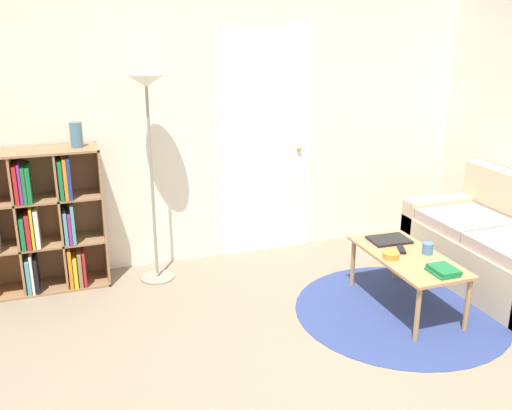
# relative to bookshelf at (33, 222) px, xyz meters

# --- Properties ---
(wall_back) EXTENTS (7.73, 0.11, 2.60)m
(wall_back) POSITION_rel_bookshelf_xyz_m (1.67, 0.21, 0.71)
(wall_back) COLOR silver
(wall_back) RESTS_ON ground_plane
(rug) EXTENTS (1.60, 1.60, 0.01)m
(rug) POSITION_rel_bookshelf_xyz_m (2.59, -1.33, -0.57)
(rug) COLOR navy
(rug) RESTS_ON ground_plane
(bookshelf) EXTENTS (1.01, 0.34, 1.16)m
(bookshelf) POSITION_rel_bookshelf_xyz_m (0.00, 0.00, 0.00)
(bookshelf) COLOR #936B47
(bookshelf) RESTS_ON ground_plane
(floor_lamp) EXTENTS (0.31, 0.31, 1.72)m
(floor_lamp) POSITION_rel_bookshelf_xyz_m (0.95, -0.14, 0.86)
(floor_lamp) COLOR gray
(floor_lamp) RESTS_ON ground_plane
(couch) EXTENTS (0.82, 1.58, 0.86)m
(couch) POSITION_rel_bookshelf_xyz_m (3.65, -1.18, -0.29)
(couch) COLOR #CCB793
(couch) RESTS_ON ground_plane
(coffee_table) EXTENTS (0.49, 0.99, 0.43)m
(coffee_table) POSITION_rel_bookshelf_xyz_m (2.66, -1.27, -0.20)
(coffee_table) COLOR #AD7F51
(coffee_table) RESTS_ON ground_plane
(laptop) EXTENTS (0.32, 0.24, 0.02)m
(laptop) POSITION_rel_bookshelf_xyz_m (2.68, -0.98, -0.14)
(laptop) COLOR black
(laptop) RESTS_ON coffee_table
(bowl) EXTENTS (0.12, 0.12, 0.04)m
(bowl) POSITION_rel_bookshelf_xyz_m (2.51, -1.28, -0.13)
(bowl) COLOR orange
(bowl) RESTS_ON coffee_table
(book_stack_on_table) EXTENTS (0.17, 0.21, 0.04)m
(book_stack_on_table) POSITION_rel_bookshelf_xyz_m (2.71, -1.63, -0.13)
(book_stack_on_table) COLOR #196B38
(book_stack_on_table) RESTS_ON coffee_table
(cup) EXTENTS (0.08, 0.08, 0.09)m
(cup) POSITION_rel_bookshelf_xyz_m (2.81, -1.30, -0.11)
(cup) COLOR teal
(cup) RESTS_ON coffee_table
(remote) EXTENTS (0.09, 0.15, 0.02)m
(remote) POSITION_rel_bookshelf_xyz_m (2.66, -1.19, -0.14)
(remote) COLOR black
(remote) RESTS_ON coffee_table
(vase_on_shelf) EXTENTS (0.10, 0.10, 0.20)m
(vase_on_shelf) POSITION_rel_bookshelf_xyz_m (0.40, -0.00, 0.68)
(vase_on_shelf) COLOR slate
(vase_on_shelf) RESTS_ON bookshelf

